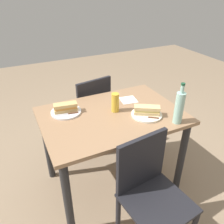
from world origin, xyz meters
name	(u,v)px	position (x,y,z in m)	size (l,w,h in m)	color
ground_plane	(112,181)	(0.00, 0.00, 0.00)	(8.00, 8.00, 0.00)	#8C755B
dining_table	(112,127)	(0.00, 0.00, 0.64)	(1.13, 0.79, 0.77)	#997251
chair_far	(149,190)	(0.01, 0.59, 0.50)	(0.44, 0.44, 0.87)	black
chair_near	(90,109)	(-0.02, -0.59, 0.50)	(0.47, 0.47, 0.87)	black
plate_near	(66,112)	(0.33, -0.18, 0.77)	(0.25, 0.25, 0.01)	white
baguette_sandwich_near	(66,107)	(0.33, -0.18, 0.81)	(0.19, 0.10, 0.07)	tan
knife_near	(68,114)	(0.32, -0.13, 0.78)	(0.18, 0.04, 0.01)	silver
plate_far	(147,115)	(-0.24, 0.14, 0.77)	(0.25, 0.25, 0.01)	silver
baguette_sandwich_far	(147,110)	(-0.24, 0.14, 0.81)	(0.21, 0.16, 0.07)	#DBB77A
knife_far	(148,117)	(-0.22, 0.19, 0.78)	(0.15, 0.12, 0.01)	silver
water_bottle	(179,107)	(-0.39, 0.32, 0.90)	(0.07, 0.07, 0.32)	#99C6B7
beer_glass	(115,103)	(-0.05, -0.03, 0.84)	(0.06, 0.06, 0.16)	gold
paper_napkin	(128,100)	(-0.24, -0.16, 0.77)	(0.14, 0.14, 0.00)	white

